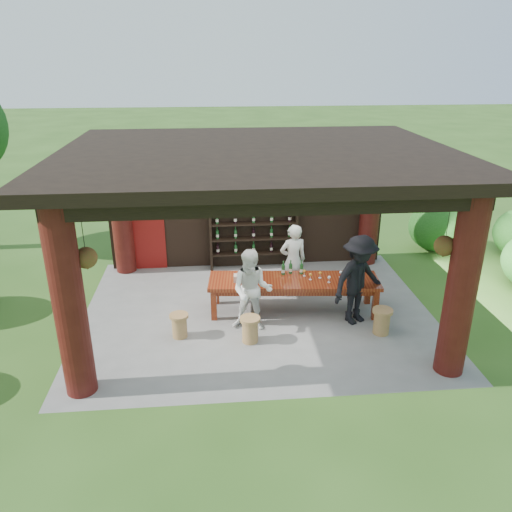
{
  "coord_description": "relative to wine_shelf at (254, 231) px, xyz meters",
  "views": [
    {
      "loc": [
        -0.89,
        -9.47,
        5.19
      ],
      "look_at": [
        0.0,
        0.4,
        1.15
      ],
      "focal_mm": 35.0,
      "sensor_mm": 36.0,
      "label": 1
    }
  ],
  "objects": [
    {
      "name": "tasting_table",
      "position": [
        0.65,
        -2.45,
        -0.36
      ],
      "size": [
        3.66,
        1.23,
        0.75
      ],
      "rotation": [
        0.0,
        0.0,
        -0.09
      ],
      "color": "#5F1B0D",
      "rests_on": "ground"
    },
    {
      "name": "ground",
      "position": [
        -0.12,
        -2.45,
        -0.99
      ],
      "size": [
        90.0,
        90.0,
        0.0
      ],
      "primitive_type": "plane",
      "color": "#2D5119",
      "rests_on": "ground"
    },
    {
      "name": "trees",
      "position": [
        3.45,
        -1.14,
        2.38
      ],
      "size": [
        19.7,
        10.77,
        4.8
      ],
      "color": "#3F2819",
      "rests_on": "ground"
    },
    {
      "name": "napkin_basket",
      "position": [
        -0.5,
        -2.43,
        -0.17
      ],
      "size": [
        0.27,
        0.2,
        0.14
      ],
      "primitive_type": "cube",
      "rotation": [
        0.0,
        0.0,
        -0.09
      ],
      "color": "#BF6672",
      "rests_on": "tasting_table"
    },
    {
      "name": "guest_man",
      "position": [
        1.87,
        -3.02,
        -0.04
      ],
      "size": [
        1.41,
        1.19,
        1.89
      ],
      "primitive_type": "imported",
      "rotation": [
        0.0,
        0.0,
        0.48
      ],
      "color": "black",
      "rests_on": "ground"
    },
    {
      "name": "table_bottles",
      "position": [
        0.64,
        -2.16,
        -0.09
      ],
      "size": [
        0.48,
        0.12,
        0.31
      ],
      "color": "#194C1E",
      "rests_on": "tasting_table"
    },
    {
      "name": "pavilion",
      "position": [
        -0.14,
        -2.02,
        1.14
      ],
      "size": [
        7.5,
        6.0,
        3.6
      ],
      "color": "slate",
      "rests_on": "ground"
    },
    {
      "name": "stool_far_left",
      "position": [
        -1.74,
        -3.3,
        -0.73
      ],
      "size": [
        0.37,
        0.37,
        0.49
      ],
      "rotation": [
        0.0,
        0.0,
        -0.31
      ],
      "color": "olive",
      "rests_on": "ground"
    },
    {
      "name": "table_glasses",
      "position": [
        1.32,
        -2.49,
        -0.17
      ],
      "size": [
        0.97,
        0.43,
        0.15
      ],
      "color": "silver",
      "rests_on": "tasting_table"
    },
    {
      "name": "shrubs",
      "position": [
        2.46,
        -1.7,
        -0.43
      ],
      "size": [
        15.68,
        7.35,
        1.36
      ],
      "color": "#194C14",
      "rests_on": "ground"
    },
    {
      "name": "stool_near_left",
      "position": [
        -0.38,
        -3.6,
        -0.72
      ],
      "size": [
        0.39,
        0.39,
        0.52
      ],
      "rotation": [
        0.0,
        0.0,
        -0.06
      ],
      "color": "olive",
      "rests_on": "ground"
    },
    {
      "name": "stool_near_right",
      "position": [
        2.24,
        -3.53,
        -0.71
      ],
      "size": [
        0.4,
        0.4,
        0.53
      ],
      "rotation": [
        0.0,
        0.0,
        -0.14
      ],
      "color": "olive",
      "rests_on": "ground"
    },
    {
      "name": "wine_shelf",
      "position": [
        0.0,
        0.0,
        0.0
      ],
      "size": [
        2.24,
        0.34,
        1.97
      ],
      "color": "black",
      "rests_on": "ground"
    },
    {
      "name": "guest_woman",
      "position": [
        -0.3,
        -3.1,
        -0.15
      ],
      "size": [
        0.94,
        0.8,
        1.69
      ],
      "primitive_type": "imported",
      "rotation": [
        0.0,
        0.0,
        -0.21
      ],
      "color": "silver",
      "rests_on": "ground"
    },
    {
      "name": "host",
      "position": [
        0.75,
        -1.68,
        -0.14
      ],
      "size": [
        0.69,
        0.51,
        1.71
      ],
      "primitive_type": "imported",
      "rotation": [
        0.0,
        0.0,
        3.32
      ],
      "color": "silver",
      "rests_on": "ground"
    }
  ]
}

